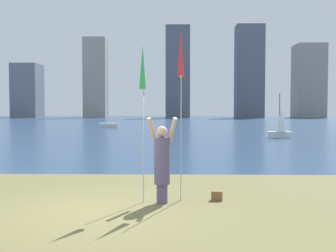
{
  "coord_description": "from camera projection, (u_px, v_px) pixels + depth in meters",
  "views": [
    {
      "loc": [
        1.86,
        -8.08,
        2.2
      ],
      "look_at": [
        1.42,
        13.38,
        1.26
      ],
      "focal_mm": 41.3,
      "sensor_mm": 36.0,
      "label": 1
    }
  ],
  "objects": [
    {
      "name": "person",
      "position": [
        162.0,
        161.0,
        8.99
      ],
      "size": [
        0.74,
        0.54,
        2.01
      ],
      "rotation": [
        0.0,
        0.0,
        -0.15
      ],
      "color": "#594C72",
      "rests_on": "ground"
    },
    {
      "name": "sailboat_4",
      "position": [
        281.0,
        124.0,
        29.32
      ],
      "size": [
        1.81,
        1.04,
        3.39
      ],
      "color": "white",
      "rests_on": "ground"
    },
    {
      "name": "skyline_tower_4",
      "position": [
        309.0,
        81.0,
        103.38
      ],
      "size": [
        7.53,
        7.03,
        19.4
      ],
      "color": "gray",
      "rests_on": "ground"
    },
    {
      "name": "skyline_tower_0",
      "position": [
        27.0,
        91.0,
        102.97
      ],
      "size": [
        6.74,
        7.12,
        14.17
      ],
      "color": "slate",
      "rests_on": "ground"
    },
    {
      "name": "ground",
      "position": [
        164.0,
        124.0,
        59.1
      ],
      "size": [
        120.0,
        138.0,
        0.12
      ],
      "color": "brown"
    },
    {
      "name": "skyline_tower_2",
      "position": [
        178.0,
        73.0,
        100.12
      ],
      "size": [
        6.15,
        7.22,
        23.33
      ],
      "color": "#565B66",
      "rests_on": "ground"
    },
    {
      "name": "sailboat_7",
      "position": [
        108.0,
        125.0,
        45.85
      ],
      "size": [
        2.22,
        1.39,
        5.54
      ],
      "color": "silver",
      "rests_on": "ground"
    },
    {
      "name": "skyline_tower_3",
      "position": [
        249.0,
        72.0,
        98.89
      ],
      "size": [
        7.06,
        4.9,
        23.55
      ],
      "color": "#565B66",
      "rests_on": "ground"
    },
    {
      "name": "kite_flag_right",
      "position": [
        181.0,
        58.0,
        9.33
      ],
      "size": [
        0.16,
        0.6,
        4.11
      ],
      "color": "#B2B2B7",
      "rests_on": "ground"
    },
    {
      "name": "kite_flag_left",
      "position": [
        143.0,
        72.0,
        8.87
      ],
      "size": [
        0.16,
        0.41,
        3.67
      ],
      "color": "#B2B2B7",
      "rests_on": "ground"
    },
    {
      "name": "skyline_tower_1",
      "position": [
        96.0,
        78.0,
        100.72
      ],
      "size": [
        5.8,
        5.09,
        20.64
      ],
      "color": "gray",
      "rests_on": "ground"
    },
    {
      "name": "bag",
      "position": [
        217.0,
        196.0,
        9.3
      ],
      "size": [
        0.26,
        0.14,
        0.23
      ],
      "color": "brown",
      "rests_on": "ground"
    }
  ]
}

